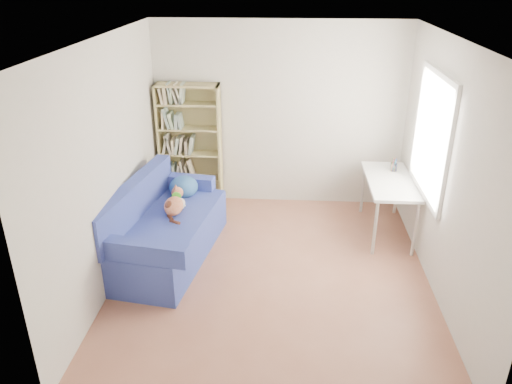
# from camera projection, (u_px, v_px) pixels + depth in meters

# --- Properties ---
(ground) EXTENTS (4.00, 4.00, 0.00)m
(ground) POSITION_uv_depth(u_px,v_px,m) (273.00, 274.00, 5.72)
(ground) COLOR #925742
(ground) RESTS_ON ground
(room_shell) EXTENTS (3.54, 4.04, 2.62)m
(room_shell) POSITION_uv_depth(u_px,v_px,m) (285.00, 137.00, 5.06)
(room_shell) COLOR silver
(room_shell) RESTS_ON ground
(sofa) EXTENTS (1.20, 2.07, 0.95)m
(sofa) POSITION_uv_depth(u_px,v_px,m) (164.00, 229.00, 5.96)
(sofa) COLOR navy
(sofa) RESTS_ON ground
(bookshelf) EXTENTS (0.88, 0.27, 1.77)m
(bookshelf) POSITION_uv_depth(u_px,v_px,m) (190.00, 150.00, 7.13)
(bookshelf) COLOR tan
(bookshelf) RESTS_ON ground
(desk) EXTENTS (0.57, 1.25, 0.75)m
(desk) POSITION_uv_depth(u_px,v_px,m) (390.00, 185.00, 6.35)
(desk) COLOR silver
(desk) RESTS_ON ground
(pen_cup) EXTENTS (0.09, 0.09, 0.17)m
(pen_cup) POSITION_uv_depth(u_px,v_px,m) (394.00, 166.00, 6.57)
(pen_cup) COLOR white
(pen_cup) RESTS_ON desk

